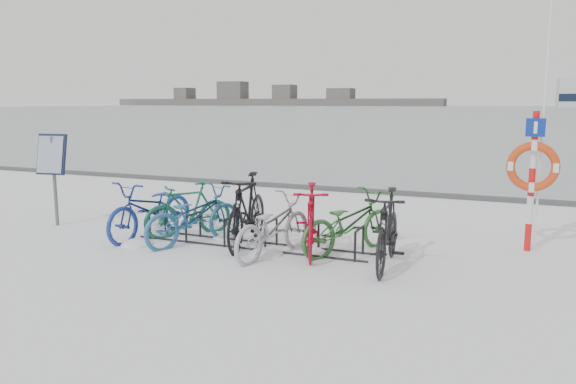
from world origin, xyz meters
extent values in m
plane|color=white|center=(0.00, 0.00, 0.00)|extent=(900.00, 900.00, 0.00)
cube|color=#9BA9AF|center=(0.00, 155.00, 0.01)|extent=(400.00, 298.00, 0.02)
cube|color=#3F3F42|center=(0.00, 5.90, 0.05)|extent=(400.00, 0.25, 0.10)
cylinder|color=black|center=(-1.80, -0.22, 0.22)|extent=(0.04, 0.04, 0.44)
cylinder|color=black|center=(-1.80, 0.22, 0.22)|extent=(0.04, 0.04, 0.44)
cylinder|color=black|center=(-1.80, 0.00, 0.44)|extent=(0.04, 0.44, 0.04)
cylinder|color=black|center=(-1.08, -0.22, 0.22)|extent=(0.04, 0.04, 0.44)
cylinder|color=black|center=(-1.08, 0.22, 0.22)|extent=(0.04, 0.04, 0.44)
cylinder|color=black|center=(-1.08, 0.00, 0.44)|extent=(0.04, 0.44, 0.04)
cylinder|color=black|center=(-0.36, -0.22, 0.22)|extent=(0.04, 0.04, 0.44)
cylinder|color=black|center=(-0.36, 0.22, 0.22)|extent=(0.04, 0.04, 0.44)
cylinder|color=black|center=(-0.36, 0.00, 0.44)|extent=(0.04, 0.44, 0.04)
cylinder|color=black|center=(0.36, -0.22, 0.22)|extent=(0.04, 0.04, 0.44)
cylinder|color=black|center=(0.36, 0.22, 0.22)|extent=(0.04, 0.04, 0.44)
cylinder|color=black|center=(0.36, 0.00, 0.44)|extent=(0.04, 0.44, 0.04)
cylinder|color=black|center=(1.08, -0.22, 0.22)|extent=(0.04, 0.04, 0.44)
cylinder|color=black|center=(1.08, 0.22, 0.22)|extent=(0.04, 0.04, 0.44)
cylinder|color=black|center=(1.08, 0.00, 0.44)|extent=(0.04, 0.44, 0.04)
cylinder|color=black|center=(1.80, -0.22, 0.22)|extent=(0.04, 0.04, 0.44)
cylinder|color=black|center=(1.80, 0.22, 0.22)|extent=(0.04, 0.04, 0.44)
cylinder|color=black|center=(1.80, 0.00, 0.44)|extent=(0.04, 0.44, 0.04)
cylinder|color=black|center=(0.00, -0.22, 0.02)|extent=(4.00, 0.03, 0.03)
cylinder|color=black|center=(0.00, 0.22, 0.02)|extent=(4.00, 0.03, 0.03)
cylinder|color=#595B5E|center=(-4.06, -0.03, 0.83)|extent=(0.06, 0.06, 1.67)
cube|color=black|center=(-4.06, -0.06, 1.34)|extent=(0.60, 0.29, 0.75)
cube|color=#8C99AD|center=(-4.06, -0.10, 1.34)|extent=(0.54, 0.23, 0.67)
cylinder|color=red|center=(4.12, 1.42, 0.22)|extent=(0.10, 0.10, 0.43)
cylinder|color=silver|center=(4.12, 1.42, 0.65)|extent=(0.10, 0.10, 0.43)
cylinder|color=red|center=(4.12, 1.42, 1.08)|extent=(0.10, 0.10, 0.43)
cylinder|color=silver|center=(4.12, 1.42, 1.52)|extent=(0.10, 0.10, 0.43)
cylinder|color=red|center=(4.12, 1.42, 1.95)|extent=(0.10, 0.10, 0.43)
torus|color=#C13A12|center=(4.12, 1.33, 1.33)|extent=(0.76, 0.13, 0.76)
cube|color=navy|center=(4.12, 1.34, 1.92)|extent=(0.28, 0.03, 0.28)
cylinder|color=silver|center=(4.22, 1.47, 1.97)|extent=(0.04, 0.04, 3.94)
cube|color=#474747|center=(-120.00, 260.00, 1.75)|extent=(180.00, 12.00, 3.50)
cube|color=#474747|center=(-150.00, 260.00, 5.50)|extent=(24.00, 10.00, 8.00)
cube|color=#474747|center=(-90.00, 260.00, 5.00)|extent=(20.00, 10.00, 6.00)
imported|color=navy|center=(-1.87, -0.06, 0.52)|extent=(0.94, 2.05, 1.04)
imported|color=#175A4A|center=(-1.34, 0.28, 0.48)|extent=(1.31, 1.56, 0.96)
imported|color=#285C8F|center=(-0.95, -0.18, 0.49)|extent=(1.32, 1.98, 0.98)
imported|color=black|center=(-0.12, 0.11, 0.60)|extent=(0.89, 2.05, 1.19)
imported|color=#A3A4A9|center=(0.55, -0.34, 0.48)|extent=(1.00, 1.93, 0.96)
imported|color=#9E071B|center=(1.03, 0.02, 0.55)|extent=(1.08, 1.89, 1.09)
imported|color=#2B622B|center=(1.56, 0.26, 0.50)|extent=(1.50, 1.97, 0.99)
imported|color=black|center=(2.28, -0.25, 0.56)|extent=(0.68, 1.91, 1.13)
ellipsoid|color=white|center=(0.44, -0.37, 0.00)|extent=(0.54, 0.54, 0.19)
ellipsoid|color=white|center=(1.05, 0.40, 0.00)|extent=(0.44, 0.44, 0.16)
ellipsoid|color=white|center=(0.70, 0.34, 0.00)|extent=(0.36, 0.36, 0.13)
ellipsoid|color=white|center=(-1.75, -0.64, 0.00)|extent=(0.53, 0.53, 0.18)
ellipsoid|color=white|center=(-0.67, 0.35, 0.00)|extent=(0.43, 0.43, 0.15)
camera|label=1|loc=(3.95, -7.89, 2.31)|focal=35.00mm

